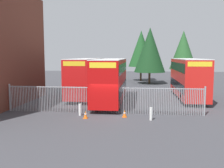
{
  "coord_description": "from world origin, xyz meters",
  "views": [
    {
      "loc": [
        2.71,
        -20.37,
        4.73
      ],
      "look_at": [
        0.0,
        4.0,
        2.0
      ],
      "focal_mm": 40.62,
      "sensor_mm": 36.0,
      "label": 1
    }
  ],
  "objects_px": {
    "double_decker_bus_behind_fence_right": "(86,76)",
    "double_decker_bus_behind_fence_left": "(188,77)",
    "traffic_cone_by_gate": "(125,114)",
    "double_decker_bus_near_gate": "(111,79)",
    "traffic_cone_mid_forecourt": "(85,115)",
    "bollard_near_left": "(80,110)",
    "bollard_center_front": "(151,114)"
  },
  "relations": [
    {
      "from": "double_decker_bus_behind_fence_right",
      "to": "double_decker_bus_behind_fence_left",
      "type": "bearing_deg",
      "value": 0.05
    },
    {
      "from": "double_decker_bus_behind_fence_left",
      "to": "traffic_cone_by_gate",
      "type": "height_order",
      "value": "double_decker_bus_behind_fence_left"
    },
    {
      "from": "double_decker_bus_near_gate",
      "to": "traffic_cone_mid_forecourt",
      "type": "xyz_separation_m",
      "value": [
        -1.15,
        -6.66,
        -2.13
      ]
    },
    {
      "from": "double_decker_bus_near_gate",
      "to": "traffic_cone_by_gate",
      "type": "distance_m",
      "value": 6.58
    },
    {
      "from": "bollard_near_left",
      "to": "traffic_cone_by_gate",
      "type": "xyz_separation_m",
      "value": [
        3.56,
        -0.16,
        -0.19
      ]
    },
    {
      "from": "double_decker_bus_behind_fence_right",
      "to": "bollard_center_front",
      "type": "bearing_deg",
      "value": -55.56
    },
    {
      "from": "double_decker_bus_near_gate",
      "to": "bollard_near_left",
      "type": "distance_m",
      "value": 6.38
    },
    {
      "from": "double_decker_bus_behind_fence_right",
      "to": "traffic_cone_by_gate",
      "type": "bearing_deg",
      "value": -62.14
    },
    {
      "from": "double_decker_bus_near_gate",
      "to": "bollard_near_left",
      "type": "relative_size",
      "value": 11.38
    },
    {
      "from": "traffic_cone_by_gate",
      "to": "traffic_cone_mid_forecourt",
      "type": "xyz_separation_m",
      "value": [
        -2.93,
        -0.7,
        0.0
      ]
    },
    {
      "from": "bollard_near_left",
      "to": "traffic_cone_by_gate",
      "type": "bearing_deg",
      "value": -2.54
    },
    {
      "from": "traffic_cone_by_gate",
      "to": "double_decker_bus_behind_fence_left",
      "type": "bearing_deg",
      "value": 55.94
    },
    {
      "from": "traffic_cone_mid_forecourt",
      "to": "double_decker_bus_behind_fence_right",
      "type": "bearing_deg",
      "value": 101.65
    },
    {
      "from": "double_decker_bus_behind_fence_left",
      "to": "bollard_center_front",
      "type": "distance_m",
      "value": 11.36
    },
    {
      "from": "double_decker_bus_near_gate",
      "to": "bollard_center_front",
      "type": "distance_m",
      "value": 7.91
    },
    {
      "from": "traffic_cone_by_gate",
      "to": "bollard_near_left",
      "type": "bearing_deg",
      "value": 177.46
    },
    {
      "from": "double_decker_bus_behind_fence_left",
      "to": "bollard_center_front",
      "type": "relative_size",
      "value": 11.38
    },
    {
      "from": "double_decker_bus_behind_fence_left",
      "to": "traffic_cone_by_gate",
      "type": "bearing_deg",
      "value": -124.06
    },
    {
      "from": "double_decker_bus_near_gate",
      "to": "traffic_cone_by_gate",
      "type": "height_order",
      "value": "double_decker_bus_near_gate"
    },
    {
      "from": "double_decker_bus_behind_fence_right",
      "to": "bollard_center_front",
      "type": "distance_m",
      "value": 12.59
    },
    {
      "from": "double_decker_bus_behind_fence_right",
      "to": "bollard_center_front",
      "type": "height_order",
      "value": "double_decker_bus_behind_fence_right"
    },
    {
      "from": "double_decker_bus_behind_fence_left",
      "to": "traffic_cone_mid_forecourt",
      "type": "bearing_deg",
      "value": -132.49
    },
    {
      "from": "traffic_cone_by_gate",
      "to": "traffic_cone_mid_forecourt",
      "type": "height_order",
      "value": "same"
    },
    {
      "from": "bollard_near_left",
      "to": "bollard_center_front",
      "type": "distance_m",
      "value": 5.62
    },
    {
      "from": "double_decker_bus_behind_fence_right",
      "to": "traffic_cone_by_gate",
      "type": "relative_size",
      "value": 18.32
    },
    {
      "from": "traffic_cone_by_gate",
      "to": "double_decker_bus_near_gate",
      "type": "bearing_deg",
      "value": 106.63
    },
    {
      "from": "double_decker_bus_near_gate",
      "to": "double_decker_bus_behind_fence_right",
      "type": "relative_size",
      "value": 1.0
    },
    {
      "from": "double_decker_bus_near_gate",
      "to": "traffic_cone_mid_forecourt",
      "type": "relative_size",
      "value": 18.32
    },
    {
      "from": "bollard_near_left",
      "to": "bollard_center_front",
      "type": "bearing_deg",
      "value": -8.92
    },
    {
      "from": "double_decker_bus_behind_fence_left",
      "to": "double_decker_bus_near_gate",
      "type": "bearing_deg",
      "value": -156.45
    },
    {
      "from": "bollard_center_front",
      "to": "double_decker_bus_behind_fence_left",
      "type": "bearing_deg",
      "value": 66.48
    },
    {
      "from": "bollard_near_left",
      "to": "traffic_cone_by_gate",
      "type": "height_order",
      "value": "bollard_near_left"
    }
  ]
}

